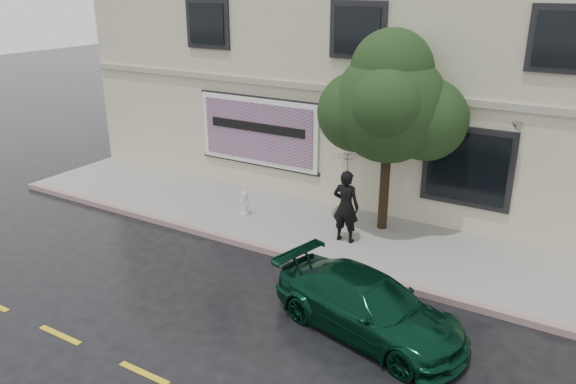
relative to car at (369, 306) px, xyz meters
The scene contains 11 objects.
ground 2.91m from the car, behind, with size 90.00×90.00×0.00m, color black.
sidewalk 4.62m from the car, 128.08° to the left, with size 20.00×3.50×0.15m, color gray.
curb 3.43m from the car, 146.65° to the left, with size 20.00×0.18×0.16m, color gray.
road_marking 4.26m from the car, 132.07° to the right, with size 19.00×0.12×0.01m, color gold.
building 10.20m from the car, 106.82° to the left, with size 20.00×8.12×7.00m.
billboard 8.15m from the car, 138.79° to the left, with size 4.30×0.16×2.20m.
car is the anchor object (origin of this frame).
pedestrian 3.85m from the car, 122.10° to the left, with size 0.69×0.45×1.89m, color black.
umbrella 4.22m from the car, 122.10° to the left, with size 0.92×0.92×0.68m, color black.
street_tree 5.55m from the car, 108.62° to the left, with size 2.87×2.87×4.75m.
fire_hydrant 6.23m from the car, 147.31° to the left, with size 0.29×0.27×0.70m.
Camera 1 is at (6.26, -9.10, 6.36)m, focal length 35.00 mm.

